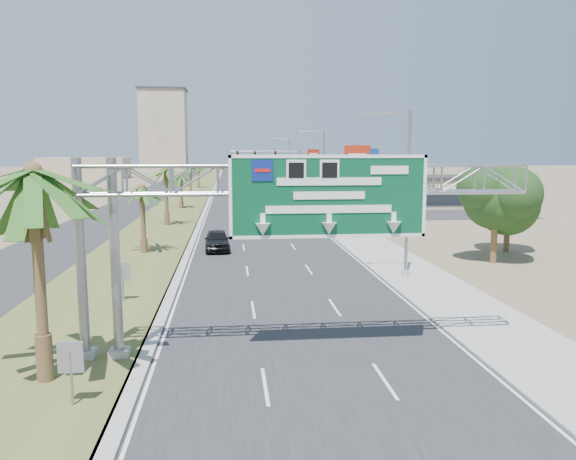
{
  "coord_description": "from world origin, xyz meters",
  "views": [
    {
      "loc": [
        -3.08,
        -10.41,
        7.59
      ],
      "look_at": [
        -0.53,
        13.82,
        4.2
      ],
      "focal_mm": 35.0,
      "sensor_mm": 36.0,
      "label": 1
    }
  ],
  "objects_px": {
    "pole_sign_red_near": "(357,163)",
    "car_far": "(235,189)",
    "palm_near": "(33,173)",
    "sign_gantry": "(285,194)",
    "car_left_lane": "(217,240)",
    "pole_sign_red_far": "(313,159)",
    "pole_sign_blue": "(370,167)",
    "signal_mast": "(285,171)",
    "car_right_lane": "(292,203)",
    "store_building": "(409,192)",
    "car_mid_lane": "(248,208)"
  },
  "relations": [
    {
      "from": "car_far",
      "to": "pole_sign_red_near",
      "type": "relative_size",
      "value": 0.59
    },
    {
      "from": "car_far",
      "to": "pole_sign_blue",
      "type": "height_order",
      "value": "pole_sign_blue"
    },
    {
      "from": "sign_gantry",
      "to": "car_left_lane",
      "type": "relative_size",
      "value": 3.58
    },
    {
      "from": "store_building",
      "to": "pole_sign_red_near",
      "type": "bearing_deg",
      "value": -118.56
    },
    {
      "from": "pole_sign_red_near",
      "to": "pole_sign_blue",
      "type": "bearing_deg",
      "value": 59.93
    },
    {
      "from": "car_mid_lane",
      "to": "car_far",
      "type": "bearing_deg",
      "value": 89.05
    },
    {
      "from": "pole_sign_red_near",
      "to": "store_building",
      "type": "bearing_deg",
      "value": 61.44
    },
    {
      "from": "signal_mast",
      "to": "car_far",
      "type": "bearing_deg",
      "value": 107.71
    },
    {
      "from": "palm_near",
      "to": "car_right_lane",
      "type": "bearing_deg",
      "value": 75.66
    },
    {
      "from": "signal_mast",
      "to": "car_left_lane",
      "type": "relative_size",
      "value": 2.19
    },
    {
      "from": "car_mid_lane",
      "to": "pole_sign_red_far",
      "type": "bearing_deg",
      "value": 60.93
    },
    {
      "from": "car_left_lane",
      "to": "pole_sign_blue",
      "type": "height_order",
      "value": "pole_sign_blue"
    },
    {
      "from": "signal_mast",
      "to": "pole_sign_blue",
      "type": "relative_size",
      "value": 1.26
    },
    {
      "from": "car_far",
      "to": "pole_sign_red_near",
      "type": "height_order",
      "value": "pole_sign_red_near"
    },
    {
      "from": "store_building",
      "to": "pole_sign_blue",
      "type": "height_order",
      "value": "pole_sign_blue"
    },
    {
      "from": "car_far",
      "to": "pole_sign_red_far",
      "type": "relative_size",
      "value": 0.6
    },
    {
      "from": "pole_sign_red_near",
      "to": "palm_near",
      "type": "bearing_deg",
      "value": -118.08
    },
    {
      "from": "sign_gantry",
      "to": "car_right_lane",
      "type": "bearing_deg",
      "value": 83.27
    },
    {
      "from": "signal_mast",
      "to": "pole_sign_red_far",
      "type": "xyz_separation_m",
      "value": [
        5.51,
        8.93,
        1.65
      ]
    },
    {
      "from": "car_mid_lane",
      "to": "signal_mast",
      "type": "bearing_deg",
      "value": 64.58
    },
    {
      "from": "palm_near",
      "to": "sign_gantry",
      "type": "bearing_deg",
      "value": 13.32
    },
    {
      "from": "car_far",
      "to": "pole_sign_red_far",
      "type": "height_order",
      "value": "pole_sign_red_far"
    },
    {
      "from": "car_mid_lane",
      "to": "pole_sign_red_near",
      "type": "distance_m",
      "value": 19.28
    },
    {
      "from": "sign_gantry",
      "to": "pole_sign_red_far",
      "type": "bearing_deg",
      "value": 80.61
    },
    {
      "from": "sign_gantry",
      "to": "pole_sign_blue",
      "type": "distance_m",
      "value": 38.17
    },
    {
      "from": "palm_near",
      "to": "pole_sign_red_far",
      "type": "relative_size",
      "value": 1.01
    },
    {
      "from": "signal_mast",
      "to": "store_building",
      "type": "relative_size",
      "value": 0.57
    },
    {
      "from": "pole_sign_blue",
      "to": "sign_gantry",
      "type": "bearing_deg",
      "value": -108.86
    },
    {
      "from": "sign_gantry",
      "to": "signal_mast",
      "type": "xyz_separation_m",
      "value": [
        6.23,
        62.05,
        -1.21
      ]
    },
    {
      "from": "sign_gantry",
      "to": "pole_sign_red_near",
      "type": "bearing_deg",
      "value": 72.64
    },
    {
      "from": "palm_near",
      "to": "car_mid_lane",
      "type": "xyz_separation_m",
      "value": [
        8.42,
        49.69,
        -6.13
      ]
    },
    {
      "from": "car_far",
      "to": "pole_sign_blue",
      "type": "xyz_separation_m",
      "value": [
        13.24,
        -48.26,
        5.39
      ]
    },
    {
      "from": "car_left_lane",
      "to": "car_mid_lane",
      "type": "relative_size",
      "value": 0.96
    },
    {
      "from": "sign_gantry",
      "to": "car_left_lane",
      "type": "xyz_separation_m",
      "value": [
        -3.01,
        23.0,
        -5.26
      ]
    },
    {
      "from": "car_mid_lane",
      "to": "car_right_lane",
      "type": "bearing_deg",
      "value": 48.39
    },
    {
      "from": "pole_sign_red_near",
      "to": "car_far",
      "type": "bearing_deg",
      "value": 101.86
    },
    {
      "from": "car_right_lane",
      "to": "car_left_lane",
      "type": "bearing_deg",
      "value": -106.66
    },
    {
      "from": "pole_sign_blue",
      "to": "signal_mast",
      "type": "bearing_deg",
      "value": 103.25
    },
    {
      "from": "car_right_lane",
      "to": "pole_sign_blue",
      "type": "height_order",
      "value": "pole_sign_blue"
    },
    {
      "from": "store_building",
      "to": "pole_sign_red_far",
      "type": "height_order",
      "value": "pole_sign_red_far"
    },
    {
      "from": "sign_gantry",
      "to": "pole_sign_red_far",
      "type": "distance_m",
      "value": 71.94
    },
    {
      "from": "signal_mast",
      "to": "pole_sign_blue",
      "type": "bearing_deg",
      "value": -76.75
    },
    {
      "from": "car_far",
      "to": "pole_sign_red_far",
      "type": "xyz_separation_m",
      "value": [
        12.64,
        -13.41,
        5.78
      ]
    },
    {
      "from": "store_building",
      "to": "pole_sign_blue",
      "type": "bearing_deg",
      "value": -118.25
    },
    {
      "from": "store_building",
      "to": "car_right_lane",
      "type": "xyz_separation_m",
      "value": [
        -16.5,
        -0.51,
        -1.23
      ]
    },
    {
      "from": "store_building",
      "to": "car_left_lane",
      "type": "xyz_separation_m",
      "value": [
        -26.07,
        -33.08,
        -1.2
      ]
    },
    {
      "from": "palm_near",
      "to": "car_mid_lane",
      "type": "bearing_deg",
      "value": 80.38
    },
    {
      "from": "car_left_lane",
      "to": "pole_sign_red_far",
      "type": "relative_size",
      "value": 0.57
    },
    {
      "from": "sign_gantry",
      "to": "store_building",
      "type": "distance_m",
      "value": 60.77
    },
    {
      "from": "car_far",
      "to": "pole_sign_blue",
      "type": "bearing_deg",
      "value": -74.84
    }
  ]
}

